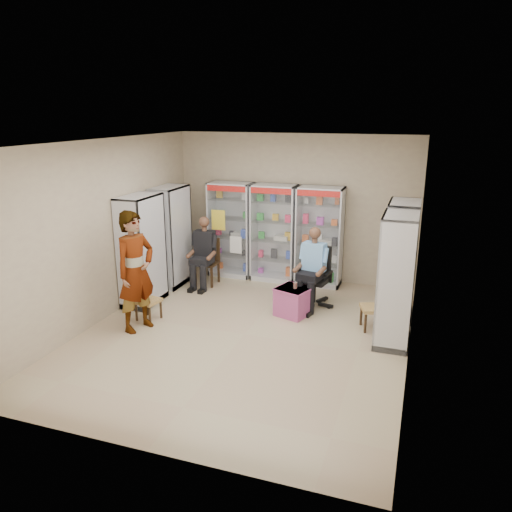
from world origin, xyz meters
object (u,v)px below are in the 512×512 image
(cabinet_right_far, at_px, (400,260))
(cabinet_left_far, at_px, (171,236))
(cabinet_right_near, at_px, (396,280))
(pink_trunk, at_px, (293,301))
(office_chair, at_px, (314,277))
(woven_stool_a, at_px, (373,318))
(seated_shopkeeper, at_px, (314,270))
(woven_stool_b, at_px, (149,309))
(cabinet_back_right, at_px, (319,237))
(cabinet_back_mid, at_px, (274,233))
(cabinet_left_near, at_px, (142,250))
(standing_man, at_px, (136,271))
(wooden_chair, at_px, (207,262))
(cabinet_back_left, at_px, (231,230))

(cabinet_right_far, bearing_deg, cabinet_left_far, 87.43)
(cabinet_right_near, xyz_separation_m, pink_trunk, (-1.70, 0.52, -0.75))
(cabinet_right_near, bearing_deg, pink_trunk, 73.17)
(cabinet_right_far, distance_m, pink_trunk, 1.95)
(office_chair, relative_size, woven_stool_a, 2.84)
(cabinet_left_far, xyz_separation_m, pink_trunk, (2.76, -0.78, -0.75))
(cabinet_right_far, xyz_separation_m, pink_trunk, (-1.70, -0.58, -0.75))
(cabinet_left_far, bearing_deg, cabinet_right_near, 73.75)
(office_chair, bearing_deg, cabinet_right_far, 12.25)
(seated_shopkeeper, xyz_separation_m, woven_stool_b, (-2.52, -1.49, -0.51))
(cabinet_back_right, bearing_deg, cabinet_back_mid, 180.00)
(cabinet_left_near, height_order, woven_stool_b, cabinet_left_near)
(cabinet_right_far, height_order, cabinet_right_near, same)
(woven_stool_a, relative_size, standing_man, 0.20)
(wooden_chair, height_order, pink_trunk, wooden_chair)
(cabinet_back_left, distance_m, cabinet_right_near, 4.18)
(cabinet_back_left, relative_size, cabinet_back_mid, 1.00)
(seated_shopkeeper, height_order, pink_trunk, seated_shopkeeper)
(cabinet_left_near, height_order, office_chair, cabinet_left_near)
(cabinet_left_near, relative_size, woven_stool_a, 5.20)
(seated_shopkeeper, height_order, woven_stool_b, seated_shopkeeper)
(woven_stool_b, bearing_deg, woven_stool_a, 13.12)
(office_chair, distance_m, pink_trunk, 0.68)
(cabinet_back_left, bearing_deg, standing_man, -97.62)
(cabinet_right_far, height_order, standing_man, cabinet_right_far)
(cabinet_right_near, height_order, seated_shopkeeper, cabinet_right_near)
(seated_shopkeeper, relative_size, standing_man, 0.71)
(seated_shopkeeper, distance_m, pink_trunk, 0.72)
(cabinet_back_left, xyz_separation_m, cabinet_left_far, (-0.93, -0.93, 0.00))
(cabinet_right_far, xyz_separation_m, wooden_chair, (-3.78, 0.40, -0.53))
(cabinet_back_mid, relative_size, cabinet_left_far, 1.00)
(cabinet_back_right, xyz_separation_m, woven_stool_a, (1.30, -1.85, -0.81))
(cabinet_left_far, relative_size, woven_stool_a, 5.20)
(office_chair, height_order, woven_stool_a, office_chair)
(cabinet_back_left, relative_size, woven_stool_b, 5.51)
(cabinet_back_right, distance_m, seated_shopkeeper, 1.26)
(cabinet_back_right, bearing_deg, cabinet_right_far, -34.73)
(cabinet_right_near, relative_size, cabinet_left_near, 1.00)
(cabinet_back_left, distance_m, office_chair, 2.42)
(cabinet_left_far, distance_m, woven_stool_b, 2.01)
(wooden_chair, distance_m, woven_stool_a, 3.64)
(cabinet_right_near, distance_m, woven_stool_a, 0.95)
(cabinet_back_mid, relative_size, pink_trunk, 3.87)
(cabinet_back_mid, bearing_deg, cabinet_back_right, 0.00)
(woven_stool_a, bearing_deg, cabinet_left_near, -177.49)
(cabinet_left_near, distance_m, woven_stool_b, 1.16)
(woven_stool_a, bearing_deg, cabinet_right_near, -49.11)
(cabinet_back_left, xyz_separation_m, office_chair, (2.07, -1.16, -0.45))
(cabinet_back_left, distance_m, cabinet_left_far, 1.32)
(woven_stool_a, bearing_deg, pink_trunk, 174.41)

